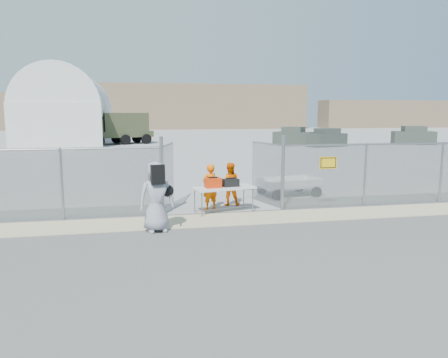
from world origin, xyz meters
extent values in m
plane|color=#494949|center=(0.00, 0.00, 0.00)|extent=(160.00, 160.00, 0.00)
cube|color=#959595|center=(0.00, 42.00, 0.01)|extent=(160.00, 80.00, 0.01)
cube|color=#C2B38C|center=(0.00, 1.00, 0.01)|extent=(44.00, 1.60, 0.01)
cube|color=red|center=(-0.38, 1.89, 1.00)|extent=(0.54, 0.40, 0.31)
cube|color=black|center=(0.22, 2.00, 0.97)|extent=(0.56, 0.38, 0.25)
imported|color=#F36100|center=(-0.39, 2.45, 0.77)|extent=(0.67, 0.57, 1.54)
imported|color=#F36100|center=(0.41, 3.02, 0.76)|extent=(0.83, 0.69, 1.51)
imported|color=gray|center=(-2.27, 0.07, 0.97)|extent=(1.04, 0.78, 1.93)
camera|label=1|loc=(-2.79, -11.71, 3.22)|focal=35.00mm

